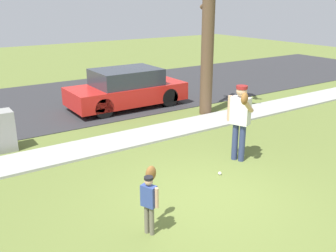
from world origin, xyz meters
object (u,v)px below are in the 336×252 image
object	(u,v)px
person_adult	(240,115)
parked_hatchback_red	(127,89)
baseball	(220,173)
street_tree_near	(209,17)
person_child	(150,193)

from	to	relation	value
person_adult	parked_hatchback_red	bearing A→B (deg)	-113.48
baseball	street_tree_near	world-z (taller)	street_tree_near
baseball	street_tree_near	xyz separation A→B (m)	(2.69, 3.78, 3.05)
baseball	person_child	bearing A→B (deg)	-158.08
baseball	parked_hatchback_red	xyz separation A→B (m)	(0.90, 5.92, 0.62)
street_tree_near	parked_hatchback_red	bearing A→B (deg)	129.88
person_child	street_tree_near	xyz separation A→B (m)	(5.00, 4.71, 2.40)
baseball	parked_hatchback_red	distance (m)	6.02
person_adult	person_child	xyz separation A→B (m)	(-3.17, -1.29, -0.42)
person_child	street_tree_near	distance (m)	7.28
person_child	parked_hatchback_red	size ratio (longest dim) A/B	0.26
person_child	baseball	xyz separation A→B (m)	(2.31, 0.93, -0.65)
person_child	baseball	bearing A→B (deg)	-1.06
street_tree_near	baseball	bearing A→B (deg)	-125.43
person_adult	baseball	bearing A→B (deg)	-0.45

